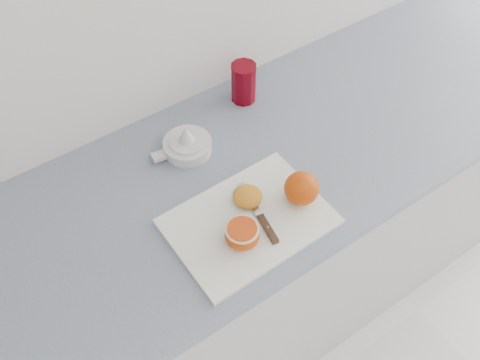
{
  "coord_description": "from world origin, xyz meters",
  "views": [
    {
      "loc": [
        -0.64,
        0.98,
        1.93
      ],
      "look_at": [
        -0.2,
        1.62,
        0.96
      ],
      "focal_mm": 40.0,
      "sensor_mm": 36.0,
      "label": 1
    }
  ],
  "objects_px": {
    "half_orange": "(242,234)",
    "citrus_juicer": "(187,144)",
    "cutting_board": "(249,221)",
    "counter": "(252,251)",
    "red_tumbler": "(244,84)"
  },
  "relations": [
    {
      "from": "counter",
      "to": "half_orange",
      "type": "height_order",
      "value": "half_orange"
    },
    {
      "from": "half_orange",
      "to": "citrus_juicer",
      "type": "bearing_deg",
      "value": 81.92
    },
    {
      "from": "counter",
      "to": "red_tumbler",
      "type": "height_order",
      "value": "red_tumbler"
    },
    {
      "from": "red_tumbler",
      "to": "citrus_juicer",
      "type": "bearing_deg",
      "value": -161.16
    },
    {
      "from": "counter",
      "to": "citrus_juicer",
      "type": "bearing_deg",
      "value": 134.19
    },
    {
      "from": "cutting_board",
      "to": "citrus_juicer",
      "type": "relative_size",
      "value": 2.27
    },
    {
      "from": "cutting_board",
      "to": "half_orange",
      "type": "height_order",
      "value": "half_orange"
    },
    {
      "from": "citrus_juicer",
      "to": "counter",
      "type": "bearing_deg",
      "value": -45.81
    },
    {
      "from": "half_orange",
      "to": "citrus_juicer",
      "type": "xyz_separation_m",
      "value": [
        0.04,
        0.32,
        -0.01
      ]
    },
    {
      "from": "citrus_juicer",
      "to": "half_orange",
      "type": "bearing_deg",
      "value": -98.08
    },
    {
      "from": "cutting_board",
      "to": "citrus_juicer",
      "type": "bearing_deg",
      "value": 89.93
    },
    {
      "from": "counter",
      "to": "cutting_board",
      "type": "xyz_separation_m",
      "value": [
        -0.13,
        -0.15,
        0.45
      ]
    },
    {
      "from": "half_orange",
      "to": "citrus_juicer",
      "type": "height_order",
      "value": "citrus_juicer"
    },
    {
      "from": "counter",
      "to": "half_orange",
      "type": "relative_size",
      "value": 30.68
    },
    {
      "from": "half_orange",
      "to": "citrus_juicer",
      "type": "distance_m",
      "value": 0.32
    }
  ]
}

